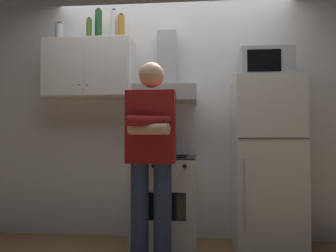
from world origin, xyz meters
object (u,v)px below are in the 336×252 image
stove_oven (165,202)px  microwave (265,65)px  range_hood (166,83)px  bottle_vodka_clear (114,26)px  upper_cabinet (90,70)px  person_standing (151,156)px  bottle_liquor_amber (121,28)px  bottle_olive_oil (89,30)px  refrigerator (266,164)px  bottle_canister_steel (59,34)px  bottle_wine_green (98,25)px

stove_oven → microwave: size_ratio=1.82×
range_hood → stove_oven: bearing=-90.0°
microwave → bottle_vodka_clear: bottle_vodka_clear is taller
upper_cabinet → bottle_vodka_clear: 0.52m
person_standing → microwave: bearing=32.0°
bottle_liquor_amber → bottle_olive_oil: size_ratio=1.12×
refrigerator → bottle_vodka_clear: bearing=174.6°
stove_oven → bottle_canister_steel: bearing=171.6°
refrigerator → bottle_olive_oil: bearing=176.2°
refrigerator → bottle_olive_oil: bottle_olive_oil is taller
range_hood → bottle_wine_green: 0.93m
upper_cabinet → bottle_olive_oil: bottle_olive_oil is taller
refrigerator → bottle_canister_steel: size_ratio=7.30×
range_hood → person_standing: bearing=-93.9°
refrigerator → bottle_vodka_clear: 2.07m
refrigerator → bottle_liquor_amber: (-1.42, 0.12, 1.38)m
stove_oven → refrigerator: (0.95, 0.00, 0.37)m
range_hood → refrigerator: range_hood is taller
microwave → bottle_wine_green: (-1.65, 0.09, 0.47)m
bottle_canister_steel → bottle_wine_green: bearing=-7.9°
refrigerator → bottle_olive_oil: size_ratio=6.60×
upper_cabinet → bottle_liquor_amber: size_ratio=3.33×
bottle_liquor_amber → upper_cabinet: bearing=178.8°
bottle_wine_green → bottle_canister_steel: bearing=172.1°
bottle_vodka_clear → bottle_wine_green: bottle_vodka_clear is taller
stove_oven → upper_cabinet: bearing=171.1°
upper_cabinet → range_hood: 0.81m
bottle_olive_oil → microwave: bearing=-3.2°
upper_cabinet → bottle_vodka_clear: size_ratio=2.70×
range_hood → bottle_wine_green: size_ratio=2.27×
bottle_canister_steel → bottle_olive_oil: 0.35m
person_standing → bottle_liquor_amber: 1.53m
bottle_vodka_clear → bottle_olive_oil: (-0.25, -0.03, -0.05)m
refrigerator → bottle_olive_oil: 2.23m
range_hood → bottle_wine_green: bottle_wine_green is taller
bottle_liquor_amber → refrigerator: bearing=-4.7°
person_standing → bottle_canister_steel: size_ratio=7.48×
refrigerator → bottle_canister_steel: bearing=175.4°
bottle_canister_steel → bottle_olive_oil: bottle_olive_oil is taller
bottle_liquor_amber → person_standing: bearing=-60.0°
upper_cabinet → bottle_olive_oil: bearing=-127.0°
range_hood → refrigerator: bearing=-7.5°
bottle_olive_oil → upper_cabinet: bearing=53.0°
bottle_vodka_clear → bottle_canister_steel: size_ratio=1.52×
bottle_wine_green → bottle_olive_oil: (-0.10, 0.01, -0.04)m
range_hood → person_standing: range_hood is taller
upper_cabinet → bottle_liquor_amber: 0.54m
bottle_vodka_clear → bottle_olive_oil: size_ratio=1.37×
stove_oven → bottle_wine_green: bottle_wine_green is taller
stove_oven → microwave: (0.95, 0.02, 1.31)m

